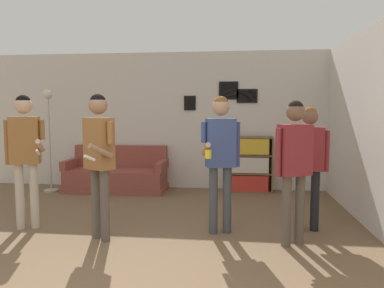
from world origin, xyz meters
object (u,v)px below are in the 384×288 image
bookshelf (250,164)px  person_watcher_holding_cup (221,149)px  floor_lamp (49,126)px  person_player_foreground_left (25,146)px  couch (117,176)px  person_player_foreground_center (99,150)px  person_spectator_near_bookshelf (294,157)px  person_spectator_far_right (309,156)px

bookshelf → person_watcher_holding_cup: 2.62m
floor_lamp → person_player_foreground_left: 2.33m
floor_lamp → person_watcher_holding_cup: floor_lamp is taller
couch → person_player_foreground_left: 2.59m
floor_lamp → person_player_foreground_center: 3.13m
person_player_foreground_center → person_spectator_near_bookshelf: 2.29m
couch → person_spectator_near_bookshelf: 4.04m
couch → person_watcher_holding_cup: person_watcher_holding_cup is taller
floor_lamp → person_player_foreground_left: size_ratio=1.11×
couch → floor_lamp: bearing=-168.8°
couch → person_spectator_near_bookshelf: (2.97, -2.64, 0.75)m
person_spectator_near_bookshelf → person_watcher_holding_cup: bearing=159.3°
floor_lamp → person_watcher_holding_cup: 3.94m
bookshelf → person_watcher_holding_cup: bearing=-100.4°
couch → floor_lamp: floor_lamp is taller
bookshelf → person_spectator_near_bookshelf: (0.40, -2.84, 0.50)m
floor_lamp → person_spectator_near_bookshelf: floor_lamp is taller
couch → person_spectator_far_right: person_spectator_far_right is taller
person_spectator_near_bookshelf → person_player_foreground_left: bearing=176.3°
bookshelf → person_player_foreground_left: bearing=-139.0°
person_player_foreground_left → person_player_foreground_center: bearing=-15.0°
person_spectator_near_bookshelf → couch: bearing=138.4°
bookshelf → floor_lamp: 3.91m
floor_lamp → person_spectator_near_bookshelf: bearing=-29.7°
couch → person_player_foreground_left: person_player_foreground_left is taller
couch → person_spectator_far_right: (3.24, -2.06, 0.70)m
person_player_foreground_left → person_player_foreground_center: (1.11, -0.30, -0.00)m
person_player_foreground_left → couch: bearing=79.9°
person_player_foreground_left → person_watcher_holding_cup: 2.55m
person_watcher_holding_cup → person_spectator_far_right: bearing=12.6°
person_watcher_holding_cup → person_spectator_near_bookshelf: person_watcher_holding_cup is taller
floor_lamp → person_player_foreground_left: floor_lamp is taller
person_spectator_far_right → person_player_foreground_center: bearing=-165.7°
person_player_foreground_center → person_watcher_holding_cup: person_player_foreground_center is taller
floor_lamp → person_watcher_holding_cup: bearing=-31.7°
person_spectator_far_right → couch: bearing=147.5°
person_player_foreground_center → person_spectator_far_right: person_player_foreground_center is taller
couch → person_spectator_near_bookshelf: person_spectator_near_bookshelf is taller
bookshelf → person_spectator_far_right: person_spectator_far_right is taller
floor_lamp → bookshelf: bearing=6.6°
bookshelf → person_spectator_far_right: size_ratio=0.66×
couch → person_player_foreground_left: size_ratio=1.10×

